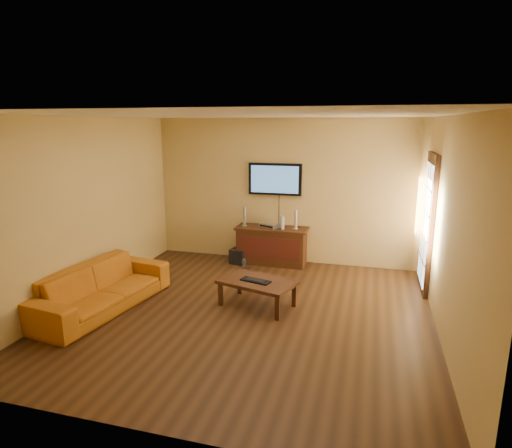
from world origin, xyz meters
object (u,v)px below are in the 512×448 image
at_px(game_console, 282,222).
at_px(subwoofer, 239,256).
at_px(av_receiver, 270,225).
at_px(sofa, 100,281).
at_px(media_console, 272,245).
at_px(keyboard, 256,281).
at_px(coffee_table, 257,284).
at_px(television, 275,179).
at_px(speaker_right, 296,220).
at_px(bottle, 244,264).
at_px(speaker_left, 244,217).

distance_m(game_console, subwoofer, 1.06).
bearing_deg(av_receiver, sofa, -101.50).
bearing_deg(subwoofer, media_console, 25.09).
bearing_deg(keyboard, coffee_table, 70.02).
xyz_separation_m(sofa, game_console, (2.07, 2.61, 0.40)).
bearing_deg(sofa, television, -25.31).
distance_m(television, coffee_table, 2.51).
relative_size(speaker_right, keyboard, 0.76).
height_order(subwoofer, bottle, subwoofer).
relative_size(av_receiver, keyboard, 0.74).
height_order(media_console, game_console, game_console).
bearing_deg(bottle, television, 57.18).
xyz_separation_m(media_console, bottle, (-0.41, -0.43, -0.26)).
xyz_separation_m(speaker_left, keyboard, (0.76, -1.97, -0.47)).
relative_size(television, speaker_left, 2.73).
distance_m(speaker_left, keyboard, 2.17).
bearing_deg(subwoofer, speaker_right, 19.61).
height_order(media_console, speaker_left, speaker_left).
bearing_deg(television, speaker_right, -24.90).
distance_m(speaker_left, game_console, 0.73).
distance_m(television, av_receiver, 0.86).
bearing_deg(media_console, bottle, -134.11).
bearing_deg(speaker_right, media_console, -179.02).
height_order(speaker_left, speaker_right, speaker_left).
xyz_separation_m(speaker_right, bottle, (-0.86, -0.44, -0.77)).
bearing_deg(speaker_right, av_receiver, 178.49).
height_order(speaker_left, bottle, speaker_left).
xyz_separation_m(coffee_table, speaker_right, (0.20, 1.96, 0.52)).
height_order(television, game_console, television).
distance_m(coffee_table, bottle, 1.68).
bearing_deg(av_receiver, keyboard, -58.96).
distance_m(coffee_table, subwoofer, 2.00).
xyz_separation_m(sofa, av_receiver, (1.84, 2.65, 0.32)).
relative_size(speaker_left, keyboard, 0.80).
distance_m(coffee_table, keyboard, 0.08).
bearing_deg(coffee_table, speaker_left, 111.95).
height_order(speaker_right, subwoofer, speaker_right).
relative_size(television, coffee_table, 0.85).
bearing_deg(av_receiver, speaker_right, 21.76).
bearing_deg(game_console, speaker_left, 156.24).
bearing_deg(game_console, media_console, 152.20).
distance_m(subwoofer, bottle, 0.34).
xyz_separation_m(speaker_left, av_receiver, (0.49, 0.04, -0.13)).
relative_size(av_receiver, subwoofer, 1.22).
distance_m(television, keyboard, 2.51).
bearing_deg(speaker_left, coffee_table, -68.05).
relative_size(coffee_table, speaker_right, 3.37).
distance_m(television, bottle, 1.67).
bearing_deg(media_console, speaker_left, -178.09).
xyz_separation_m(coffee_table, game_console, (-0.05, 1.94, 0.48)).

